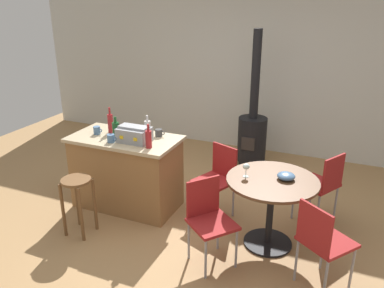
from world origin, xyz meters
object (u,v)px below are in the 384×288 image
object	(u,v)px
folding_chair_right	(322,182)
bottle_3	(149,139)
bottle_1	(148,128)
bottle_2	(116,129)
bottle_0	(110,123)
serving_bowl	(286,176)
wood_stove	(252,132)
cup_0	(97,130)
kitchen_island	(127,172)
wooden_stool	(78,194)
folding_chair_left	(322,239)
cup_1	(137,129)
folding_chair_far	(209,216)
cup_3	(159,133)
wine_glass	(246,167)
dining_table	(271,195)
cup_2	(111,138)
toolbox	(134,134)
folding_chair_near	(218,176)

from	to	relation	value
folding_chair_right	bottle_3	bearing A→B (deg)	-159.27
bottle_1	bottle_2	size ratio (longest dim) A/B	1.00
bottle_0	serving_bowl	bearing A→B (deg)	-4.48
wood_stove	cup_0	bearing A→B (deg)	-127.19
kitchen_island	wood_stove	xyz separation A→B (m)	(1.08, 1.88, 0.06)
wooden_stool	folding_chair_left	xyz separation A→B (m)	(2.53, 0.11, 0.04)
folding_chair_left	cup_1	distance (m)	2.50
bottle_3	folding_chair_far	bearing A→B (deg)	-26.77
cup_1	cup_3	bearing A→B (deg)	1.74
folding_chair_far	kitchen_island	bearing A→B (deg)	154.65
folding_chair_far	serving_bowl	size ratio (longest dim) A/B	4.70
wooden_stool	bottle_0	bearing A→B (deg)	96.54
folding_chair_right	wine_glass	bearing A→B (deg)	-135.58
kitchen_island	cup_3	bearing A→B (deg)	28.93
kitchen_island	folding_chair_right	size ratio (longest dim) A/B	1.50
dining_table	bottle_1	xyz separation A→B (m)	(-1.60, 0.31, 0.42)
wooden_stool	folding_chair_left	bearing A→B (deg)	2.56
folding_chair_left	cup_2	world-z (taller)	cup_2
folding_chair_far	bottle_3	distance (m)	1.13
bottle_2	cup_0	xyz separation A→B (m)	(-0.27, -0.00, -0.05)
folding_chair_far	toolbox	size ratio (longest dim) A/B	2.33
wood_stove	cup_0	distance (m)	2.44
bottle_2	wine_glass	distance (m)	1.66
kitchen_island	bottle_3	size ratio (longest dim) A/B	4.81
bottle_2	bottle_3	world-z (taller)	bottle_3
folding_chair_right	bottle_2	bearing A→B (deg)	-167.17
wood_stove	cup_2	distance (m)	2.41
kitchen_island	bottle_1	distance (m)	0.62
bottle_0	wine_glass	world-z (taller)	bottle_0
wooden_stool	cup_3	world-z (taller)	cup_3
folding_chair_right	wine_glass	distance (m)	1.05
bottle_1	wine_glass	world-z (taller)	bottle_1
dining_table	bottle_3	xyz separation A→B (m)	(-1.39, -0.05, 0.43)
bottle_3	serving_bowl	xyz separation A→B (m)	(1.51, 0.10, -0.21)
wooden_stool	cup_1	world-z (taller)	cup_1
bottle_2	cup_0	world-z (taller)	bottle_2
cup_1	cup_2	world-z (taller)	cup_1
folding_chair_right	bottle_2	size ratio (longest dim) A/B	3.49
folding_chair_left	cup_3	xyz separation A→B (m)	(-2.02, 0.83, 0.44)
wooden_stool	folding_chair_near	distance (m)	1.60
bottle_2	folding_chair_right	bearing A→B (deg)	12.83
folding_chair_near	toolbox	distance (m)	1.09
kitchen_island	bottle_1	xyz separation A→B (m)	(0.22, 0.18, 0.55)
folding_chair_right	folding_chair_left	bearing A→B (deg)	-84.06
kitchen_island	cup_1	distance (m)	0.54
cup_0	folding_chair_near	bearing A→B (deg)	9.91
kitchen_island	bottle_2	world-z (taller)	bottle_2
folding_chair_right	cup_1	bearing A→B (deg)	-171.63
bottle_2	cup_2	size ratio (longest dim) A/B	2.04
cup_1	folding_chair_left	bearing A→B (deg)	-19.52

